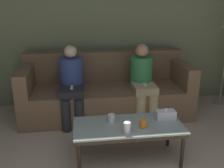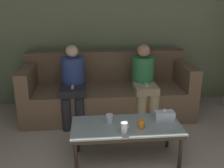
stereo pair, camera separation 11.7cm
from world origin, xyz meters
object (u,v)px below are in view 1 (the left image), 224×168
game_remote (128,124)px  cup_near_left (111,118)px  seated_person_mid_left (143,79)px  coffee_table (128,128)px  cup_far_center (143,124)px  couch (106,92)px  cup_near_right (127,128)px  seated_person_left_end (72,82)px  tissue_box (165,115)px

game_remote → cup_near_left: bearing=156.6°
game_remote → seated_person_mid_left: size_ratio=0.13×
coffee_table → cup_far_center: (0.15, -0.08, 0.09)m
couch → cup_near_right: size_ratio=21.73×
cup_far_center → seated_person_left_end: bearing=122.9°
cup_near_left → game_remote: cup_near_left is taller
cup_far_center → seated_person_left_end: (-0.77, 1.18, 0.12)m
seated_person_mid_left → cup_far_center: bearing=-103.3°
seated_person_left_end → cup_near_right: bearing=-65.9°
seated_person_left_end → seated_person_mid_left: bearing=-0.2°
tissue_box → seated_person_mid_left: size_ratio=0.20×
seated_person_left_end → game_remote: bearing=-60.6°
coffee_table → game_remote: bearing=79.4°
couch → cup_near_left: bearing=-93.6°
tissue_box → seated_person_left_end: (-1.07, 1.01, 0.12)m
cup_near_left → cup_far_center: 0.36m
couch → cup_far_center: size_ratio=28.06×
coffee_table → cup_far_center: 0.19m
game_remote → seated_person_mid_left: 1.19m
cup_near_left → game_remote: (0.18, -0.08, -0.04)m
coffee_table → cup_near_left: bearing=156.6°
couch → seated_person_left_end: size_ratio=2.28×
cup_near_left → couch: bearing=86.4°
cup_near_left → cup_near_right: cup_near_right is taller
seated_person_left_end → tissue_box: bearing=-43.5°
cup_near_right → seated_person_mid_left: size_ratio=0.11×
couch → game_remote: bearing=-85.8°
cup_far_center → game_remote: 0.17m
game_remote → seated_person_mid_left: bearing=68.8°
tissue_box → couch: bearing=113.9°
cup_near_right → seated_person_left_end: (-0.57, 1.28, 0.11)m
couch → seated_person_mid_left: size_ratio=2.29×
cup_near_left → cup_near_right: 0.28m
cup_near_right → coffee_table: bearing=74.5°
cup_near_left → seated_person_mid_left: seated_person_mid_left is taller
coffee_table → cup_near_left: size_ratio=12.21×
seated_person_left_end → cup_near_left: bearing=-66.6°
seated_person_mid_left → tissue_box: bearing=-88.8°
game_remote → couch: bearing=94.2°
coffee_table → cup_near_left: (-0.18, 0.08, 0.09)m
cup_far_center → coffee_table: bearing=150.5°
coffee_table → seated_person_left_end: 1.28m
game_remote → cup_near_right: bearing=-105.5°
cup_near_right → seated_person_mid_left: (0.47, 1.27, 0.11)m
cup_far_center → seated_person_mid_left: size_ratio=0.08×
coffee_table → seated_person_mid_left: size_ratio=1.07×
couch → cup_near_right: (0.05, -1.50, 0.16)m
coffee_table → cup_near_right: size_ratio=10.17×
cup_near_left → game_remote: bearing=-23.4°
couch → game_remote: (0.10, -1.32, 0.11)m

